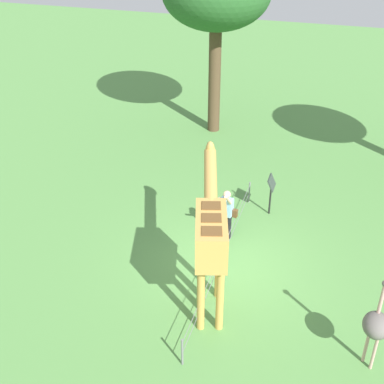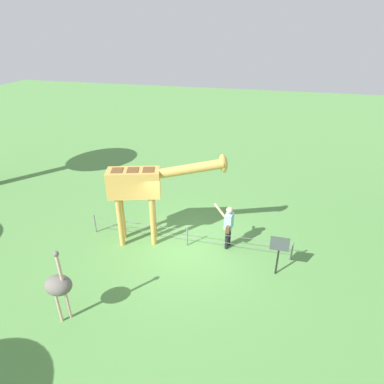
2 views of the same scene
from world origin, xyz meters
name	(u,v)px [view 1 (image 1 of 2)]	position (x,y,z in m)	size (l,w,h in m)	color
ground_plane	(225,267)	(0.00, 0.00, 0.00)	(60.00, 60.00, 0.00)	#568E47
giraffe	(211,230)	(-1.42, 0.04, 2.18)	(3.92, 1.56, 3.26)	gold
visitor	(227,212)	(1.37, 0.32, 0.90)	(0.67, 0.59, 1.72)	black
ostrich	(376,325)	(-2.30, -3.78, 1.18)	(0.70, 0.56, 2.25)	#CC9E93
info_sign	(271,188)	(3.03, -0.69, 0.95)	(0.56, 0.21, 1.32)	black
wire_fence	(223,255)	(0.00, 0.07, 0.40)	(7.05, 0.05, 0.75)	slate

